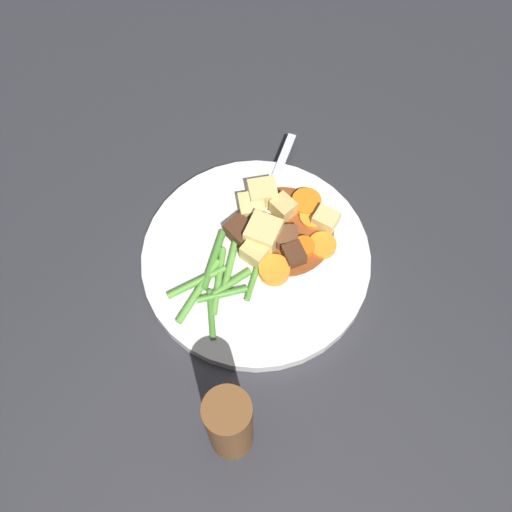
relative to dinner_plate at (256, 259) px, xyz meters
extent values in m
plane|color=#2D2D33|center=(0.00, 0.00, -0.01)|extent=(3.00, 3.00, 0.00)
cylinder|color=white|center=(0.00, 0.00, 0.00)|extent=(0.26, 0.26, 0.02)
cylinder|color=brown|center=(0.05, 0.00, 0.01)|extent=(0.12, 0.12, 0.00)
cylinder|color=orange|center=(0.04, -0.03, 0.02)|extent=(0.03, 0.03, 0.01)
cylinder|color=orange|center=(0.00, -0.03, 0.01)|extent=(0.05, 0.05, 0.01)
cylinder|color=orange|center=(0.08, -0.01, 0.01)|extent=(0.05, 0.05, 0.01)
cylinder|color=orange|center=(0.06, -0.05, 0.01)|extent=(0.05, 0.05, 0.01)
cylinder|color=orange|center=(0.09, 0.01, 0.01)|extent=(0.05, 0.05, 0.01)
cube|color=#DBBC6B|center=(0.00, 0.00, 0.02)|extent=(0.03, 0.03, 0.02)
cube|color=#E5CC7A|center=(0.06, 0.05, 0.02)|extent=(0.04, 0.04, 0.03)
cube|color=#E5CC7A|center=(0.09, -0.03, 0.02)|extent=(0.03, 0.03, 0.02)
cube|color=#DBBC6B|center=(0.06, 0.02, 0.02)|extent=(0.02, 0.03, 0.03)
cube|color=#E5CC7A|center=(0.02, 0.01, 0.02)|extent=(0.05, 0.05, 0.03)
cube|color=#E5CC7A|center=(0.04, 0.05, 0.02)|extent=(0.04, 0.04, 0.02)
cube|color=brown|center=(0.04, -0.01, 0.02)|extent=(0.03, 0.03, 0.02)
cube|color=#4C2B19|center=(0.03, -0.03, 0.02)|extent=(0.03, 0.03, 0.02)
cube|color=#4C2B19|center=(0.01, 0.03, 0.02)|extent=(0.03, 0.03, 0.02)
cylinder|color=#599E38|center=(-0.04, -0.01, 0.01)|extent=(0.05, 0.02, 0.01)
cylinder|color=#4C8E33|center=(-0.06, -0.01, 0.01)|extent=(0.05, 0.04, 0.01)
cylinder|color=#4C8E33|center=(-0.04, 0.03, 0.01)|extent=(0.07, 0.04, 0.01)
cylinder|color=#599E38|center=(-0.02, -0.02, 0.01)|extent=(0.06, 0.04, 0.01)
cylinder|color=#66AD42|center=(-0.05, 0.01, 0.01)|extent=(0.07, 0.06, 0.01)
cylinder|color=#4C8E33|center=(-0.09, -0.02, 0.01)|extent=(0.04, 0.05, 0.01)
cylinder|color=#599E38|center=(-0.07, 0.02, 0.01)|extent=(0.07, 0.03, 0.01)
cylinder|color=#66AD42|center=(-0.08, 0.01, 0.01)|extent=(0.08, 0.03, 0.01)
cylinder|color=#66AD42|center=(-0.02, 0.02, 0.01)|extent=(0.07, 0.05, 0.01)
cube|color=silver|center=(0.10, 0.06, 0.01)|extent=(0.11, 0.06, 0.00)
cube|color=silver|center=(0.04, 0.03, 0.01)|extent=(0.03, 0.03, 0.00)
cylinder|color=silver|center=(0.01, 0.03, 0.01)|extent=(0.04, 0.02, 0.00)
cylinder|color=silver|center=(0.01, 0.02, 0.01)|extent=(0.04, 0.02, 0.00)
cylinder|color=silver|center=(0.01, 0.02, 0.01)|extent=(0.04, 0.02, 0.00)
cylinder|color=silver|center=(0.02, 0.01, 0.01)|extent=(0.04, 0.02, 0.00)
cylinder|color=brown|center=(-0.16, -0.12, 0.06)|extent=(0.04, 0.04, 0.14)
camera|label=1|loc=(-0.22, -0.22, 0.66)|focal=44.27mm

